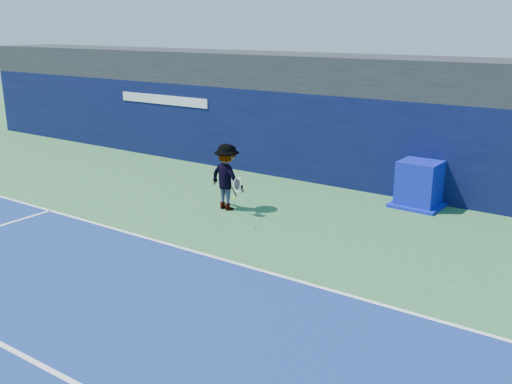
{
  "coord_description": "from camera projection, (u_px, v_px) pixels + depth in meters",
  "views": [
    {
      "loc": [
        8.85,
        -6.57,
        5.21
      ],
      "look_at": [
        0.76,
        5.2,
        1.0
      ],
      "focal_mm": 40.0,
      "sensor_mm": 36.0,
      "label": 1
    }
  ],
  "objects": [
    {
      "name": "baseline",
      "position": [
        179.0,
        247.0,
        13.85
      ],
      "size": [
        24.0,
        0.1,
        0.01
      ],
      "primitive_type": "cube",
      "color": "white",
      "rests_on": "ground"
    },
    {
      "name": "tennis_ball",
      "position": [
        234.0,
        198.0,
        14.9
      ],
      "size": [
        0.08,
        0.08,
        0.08
      ],
      "color": "#BCE619",
      "rests_on": "ground"
    },
    {
      "name": "stadium_band",
      "position": [
        342.0,
        73.0,
        19.55
      ],
      "size": [
        36.0,
        3.0,
        1.2
      ],
      "primitive_type": "cube",
      "color": "black",
      "rests_on": "back_wall_assembly"
    },
    {
      "name": "ground",
      "position": [
        79.0,
        294.0,
        11.48
      ],
      "size": [
        80.0,
        80.0,
        0.0
      ],
      "primitive_type": "plane",
      "color": "#316E3C",
      "rests_on": "ground"
    },
    {
      "name": "back_wall_assembly",
      "position": [
        326.0,
        138.0,
        19.35
      ],
      "size": [
        36.0,
        1.03,
        3.0
      ],
      "color": "black",
      "rests_on": "ground"
    },
    {
      "name": "tennis_player",
      "position": [
        227.0,
        177.0,
        16.48
      ],
      "size": [
        1.45,
        0.92,
        1.94
      ],
      "color": "silver",
      "rests_on": "ground"
    },
    {
      "name": "equipment_cart",
      "position": [
        420.0,
        185.0,
        16.88
      ],
      "size": [
        1.49,
        1.49,
        1.37
      ],
      "color": "#0B13A4",
      "rests_on": "ground"
    }
  ]
}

